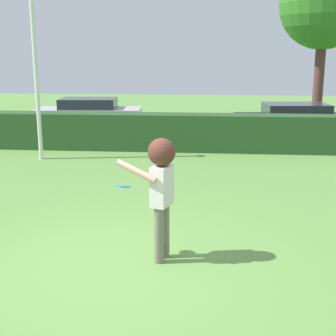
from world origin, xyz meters
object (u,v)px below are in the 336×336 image
frisbee (122,187)px  parked_car_silver (89,112)px  parked_car_black (295,119)px  person (161,181)px  lamppost (35,54)px  oak_tree (324,5)px

frisbee → parked_car_silver: (-3.63, 12.13, -0.39)m
parked_car_silver → parked_car_black: size_ratio=1.00×
parked_car_silver → parked_car_black: (7.96, -1.42, 0.00)m
person → lamppost: size_ratio=0.34×
person → parked_car_black: bearing=70.9°
oak_tree → parked_car_black: bearing=-115.9°
lamppost → parked_car_black: lamppost is taller
frisbee → parked_car_black: (4.32, 10.71, -0.39)m
person → lamppost: bearing=122.5°
lamppost → parked_car_silver: size_ratio=1.23×
lamppost → parked_car_silver: lamppost is taller
frisbee → parked_car_silver: parked_car_silver is taller
person → oak_tree: size_ratio=0.27×
person → parked_car_silver: bearing=109.0°
lamppost → oak_tree: size_ratio=0.80×
parked_car_silver → lamppost: bearing=-89.8°
frisbee → person: bearing=-9.0°
person → oak_tree: oak_tree is taller
frisbee → parked_car_silver: 12.67m
parked_car_silver → oak_tree: oak_tree is taller
lamppost → oak_tree: 11.73m
lamppost → person: bearing=-57.5°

